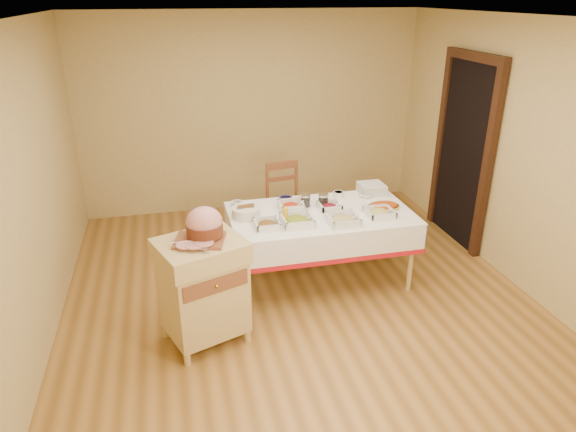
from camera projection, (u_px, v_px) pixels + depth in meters
The scene contains 23 objects.
room_shell at pixel (300, 173), 4.58m from camera, with size 5.00×5.00×5.00m.
doorway at pixel (464, 150), 5.93m from camera, with size 0.09×1.10×2.20m.
dining_table at pixel (320, 227), 5.19m from camera, with size 1.82×1.02×0.76m.
butcher_cart at pixel (203, 286), 4.27m from camera, with size 0.82×0.75×0.95m.
dining_chair at pixel (286, 203), 6.07m from camera, with size 0.49×0.47×0.96m.
ham_on_board at pixel (204, 226), 4.10m from camera, with size 0.42×0.40×0.28m.
serving_dish_a at pixel (267, 224), 4.79m from camera, with size 0.23×0.23×0.10m.
serving_dish_b at pixel (297, 220), 4.86m from camera, with size 0.29×0.29×0.12m.
serving_dish_c at pixel (343, 220), 4.88m from camera, with size 0.29×0.29×0.12m.
serving_dish_d at pixel (380, 213), 5.05m from camera, with size 0.26×0.26×0.10m.
serving_dish_e at pixel (291, 206), 5.19m from camera, with size 0.25×0.24×0.12m.
serving_dish_f at pixel (330, 207), 5.19m from camera, with size 0.22×0.21×0.10m.
small_bowl_left at pixel (237, 204), 5.26m from camera, with size 0.12×0.12×0.06m.
small_bowl_mid at pixel (286, 199), 5.36m from camera, with size 0.14×0.14×0.06m.
small_bowl_right at pixel (338, 194), 5.51m from camera, with size 0.11×0.11×0.06m.
bowl_white_imported at pixel (301, 200), 5.39m from camera, with size 0.14×0.14×0.03m, color silver.
bowl_small_imported at pixel (366, 195), 5.51m from camera, with size 0.15×0.15×0.05m, color silver.
preserve_jar_left at pixel (305, 201), 5.25m from camera, with size 0.10×0.10×0.13m.
preserve_jar_right at pixel (323, 201), 5.25m from camera, with size 0.11×0.11×0.14m.
mustard_bottle at pixel (285, 214), 4.92m from camera, with size 0.05×0.05×0.16m.
bread_basket at pixel (246, 212), 5.00m from camera, with size 0.28×0.28×0.12m.
plate_stack at pixel (372, 189), 5.59m from camera, with size 0.26×0.26×0.11m.
brass_platter at pixel (383, 206), 5.22m from camera, with size 0.33×0.24×0.04m.
Camera 1 is at (-1.12, -4.20, 2.78)m, focal length 32.00 mm.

